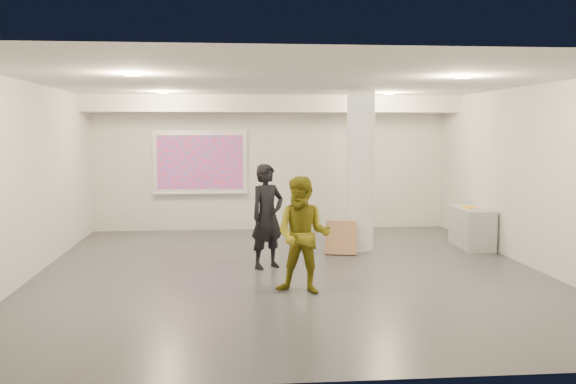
{
  "coord_description": "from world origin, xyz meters",
  "views": [
    {
      "loc": [
        -0.98,
        -10.04,
        2.27
      ],
      "look_at": [
        0.0,
        0.4,
        1.25
      ],
      "focal_mm": 40.0,
      "sensor_mm": 36.0,
      "label": 1
    }
  ],
  "objects": [
    {
      "name": "floor",
      "position": [
        0.0,
        0.0,
        0.0
      ],
      "size": [
        8.0,
        9.0,
        0.01
      ],
      "primitive_type": "cube",
      "color": "#35383D",
      "rests_on": "ground"
    },
    {
      "name": "ceiling",
      "position": [
        0.0,
        0.0,
        3.0
      ],
      "size": [
        8.0,
        9.0,
        0.01
      ],
      "primitive_type": "cube",
      "color": "silver",
      "rests_on": "floor"
    },
    {
      "name": "wall_back",
      "position": [
        0.0,
        4.5,
        1.5
      ],
      "size": [
        8.0,
        0.01,
        3.0
      ],
      "primitive_type": "cube",
      "color": "silver",
      "rests_on": "floor"
    },
    {
      "name": "wall_front",
      "position": [
        0.0,
        -4.5,
        1.5
      ],
      "size": [
        8.0,
        0.01,
        3.0
      ],
      "primitive_type": "cube",
      "color": "silver",
      "rests_on": "floor"
    },
    {
      "name": "wall_left",
      "position": [
        -4.0,
        0.0,
        1.5
      ],
      "size": [
        0.01,
        9.0,
        3.0
      ],
      "primitive_type": "cube",
      "color": "silver",
      "rests_on": "floor"
    },
    {
      "name": "wall_right",
      "position": [
        4.0,
        0.0,
        1.5
      ],
      "size": [
        0.01,
        9.0,
        3.0
      ],
      "primitive_type": "cube",
      "color": "silver",
      "rests_on": "floor"
    },
    {
      "name": "soffit_band",
      "position": [
        0.0,
        3.95,
        2.82
      ],
      "size": [
        8.0,
        1.1,
        0.36
      ],
      "primitive_type": "cube",
      "color": "silver",
      "rests_on": "ceiling"
    },
    {
      "name": "downlight_nw",
      "position": [
        -2.2,
        2.5,
        2.98
      ],
      "size": [
        0.22,
        0.22,
        0.02
      ],
      "primitive_type": "cylinder",
      "color": "#E6D087",
      "rests_on": "ceiling"
    },
    {
      "name": "downlight_ne",
      "position": [
        2.2,
        2.5,
        2.98
      ],
      "size": [
        0.22,
        0.22,
        0.02
      ],
      "primitive_type": "cylinder",
      "color": "#E6D087",
      "rests_on": "ceiling"
    },
    {
      "name": "downlight_sw",
      "position": [
        -2.2,
        -1.5,
        2.98
      ],
      "size": [
        0.22,
        0.22,
        0.02
      ],
      "primitive_type": "cylinder",
      "color": "#E6D087",
      "rests_on": "ceiling"
    },
    {
      "name": "downlight_se",
      "position": [
        2.2,
        -1.5,
        2.98
      ],
      "size": [
        0.22,
        0.22,
        0.02
      ],
      "primitive_type": "cylinder",
      "color": "#E6D087",
      "rests_on": "ceiling"
    },
    {
      "name": "column",
      "position": [
        1.5,
        1.8,
        1.5
      ],
      "size": [
        0.52,
        0.52,
        3.0
      ],
      "primitive_type": "cylinder",
      "color": "silver",
      "rests_on": "floor"
    },
    {
      "name": "projection_screen",
      "position": [
        -1.6,
        4.45,
        1.53
      ],
      "size": [
        2.1,
        0.13,
        1.42
      ],
      "color": "silver",
      "rests_on": "wall_back"
    },
    {
      "name": "credenza",
      "position": [
        3.72,
        1.87,
        0.38
      ],
      "size": [
        0.63,
        1.34,
        0.76
      ],
      "primitive_type": "cube",
      "rotation": [
        0.0,
        0.0,
        -0.07
      ],
      "color": "#949799",
      "rests_on": "floor"
    },
    {
      "name": "papers_stack",
      "position": [
        3.76,
        1.83,
        0.77
      ],
      "size": [
        0.3,
        0.36,
        0.02
      ],
      "primitive_type": "cube",
      "rotation": [
        0.0,
        0.0,
        0.19
      ],
      "color": "white",
      "rests_on": "credenza"
    },
    {
      "name": "postit_pad",
      "position": [
        3.68,
        1.87,
        0.78
      ],
      "size": [
        0.26,
        0.32,
        0.03
      ],
      "primitive_type": "cube",
      "rotation": [
        0.0,
        0.0,
        0.16
      ],
      "color": "yellow",
      "rests_on": "credenza"
    },
    {
      "name": "cardboard_back",
      "position": [
        1.23,
        1.79,
        0.26
      ],
      "size": [
        0.51,
        0.28,
        0.52
      ],
      "primitive_type": "cube",
      "rotation": [
        -0.23,
        0.0,
        0.26
      ],
      "color": "#976E49",
      "rests_on": "floor"
    },
    {
      "name": "cardboard_front",
      "position": [
        1.06,
        1.37,
        0.3
      ],
      "size": [
        0.61,
        0.37,
        0.61
      ],
      "primitive_type": "cube",
      "rotation": [
        -0.32,
        0.0,
        -0.24
      ],
      "color": "#976E49",
      "rests_on": "floor"
    },
    {
      "name": "woman",
      "position": [
        -0.35,
        0.35,
        0.86
      ],
      "size": [
        0.75,
        0.68,
        1.71
      ],
      "primitive_type": "imported",
      "rotation": [
        0.0,
        0.0,
        0.58
      ],
      "color": "black",
      "rests_on": "floor"
    },
    {
      "name": "man",
      "position": [
        0.05,
        -1.32,
        0.82
      ],
      "size": [
        0.96,
        0.85,
        1.63
      ],
      "primitive_type": "imported",
      "rotation": [
        0.0,
        0.0,
        -0.35
      ],
      "color": "olive",
      "rests_on": "floor"
    }
  ]
}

